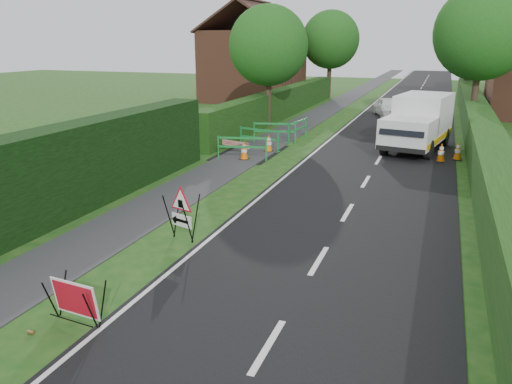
% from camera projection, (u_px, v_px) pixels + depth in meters
% --- Properties ---
extents(ground, '(120.00, 120.00, 0.00)m').
position_uv_depth(ground, '(199.00, 263.00, 11.14)').
color(ground, '#164614').
rests_on(ground, ground).
extents(road_surface, '(6.00, 90.00, 0.02)m').
position_uv_depth(road_surface, '(414.00, 100.00, 41.69)').
color(road_surface, black).
rests_on(road_surface, ground).
extents(footpath, '(2.00, 90.00, 0.02)m').
position_uv_depth(footpath, '(349.00, 97.00, 43.52)').
color(footpath, '#2D2D30').
rests_on(footpath, ground).
extents(hedge_west_near, '(1.10, 18.00, 2.50)m').
position_uv_depth(hedge_west_near, '(24.00, 234.00, 12.80)').
color(hedge_west_near, black).
rests_on(hedge_west_near, ground).
extents(hedge_west_far, '(1.00, 24.00, 1.80)m').
position_uv_depth(hedge_west_far, '(282.00, 117.00, 32.53)').
color(hedge_west_far, '#14380F').
rests_on(hedge_west_far, ground).
extents(hedge_east, '(1.20, 50.00, 1.50)m').
position_uv_depth(hedge_east, '(478.00, 147.00, 23.32)').
color(hedge_east, '#14380F').
rests_on(hedge_east, ground).
extents(house_west, '(7.50, 7.40, 7.88)m').
position_uv_depth(house_west, '(254.00, 64.00, 40.53)').
color(house_west, brown).
rests_on(house_west, ground).
extents(tree_nw, '(4.40, 4.40, 6.70)m').
position_uv_depth(tree_nw, '(268.00, 46.00, 27.51)').
color(tree_nw, '#2D2116').
rests_on(tree_nw, ground).
extents(tree_ne, '(5.20, 5.20, 7.79)m').
position_uv_depth(tree_ne, '(482.00, 33.00, 27.23)').
color(tree_ne, '#2D2116').
rests_on(tree_ne, ground).
extents(tree_fw, '(4.80, 4.80, 7.24)m').
position_uv_depth(tree_fw, '(331.00, 40.00, 41.76)').
color(tree_fw, '#2D2116').
rests_on(tree_fw, ground).
extents(tree_fe, '(4.20, 4.20, 6.33)m').
position_uv_depth(tree_fe, '(470.00, 47.00, 41.85)').
color(tree_fe, '#2D2116').
rests_on(tree_fe, ground).
extents(red_rect_sign, '(0.99, 0.65, 0.81)m').
position_uv_depth(red_rect_sign, '(75.00, 300.00, 8.60)').
color(red_rect_sign, black).
rests_on(red_rect_sign, ground).
extents(triangle_sign, '(1.00, 1.00, 1.17)m').
position_uv_depth(triangle_sign, '(180.00, 209.00, 12.15)').
color(triangle_sign, black).
rests_on(triangle_sign, ground).
extents(works_van, '(2.99, 5.58, 2.42)m').
position_uv_depth(works_van, '(419.00, 121.00, 22.40)').
color(works_van, silver).
rests_on(works_van, ground).
extents(traffic_cone_0, '(0.38, 0.38, 0.79)m').
position_uv_depth(traffic_cone_0, '(441.00, 152.00, 20.30)').
color(traffic_cone_0, black).
rests_on(traffic_cone_0, ground).
extents(traffic_cone_1, '(0.38, 0.38, 0.79)m').
position_uv_depth(traffic_cone_1, '(458.00, 151.00, 20.63)').
color(traffic_cone_1, black).
rests_on(traffic_cone_1, ground).
extents(traffic_cone_2, '(0.38, 0.38, 0.79)m').
position_uv_depth(traffic_cone_2, '(436.00, 135.00, 24.03)').
color(traffic_cone_2, black).
rests_on(traffic_cone_2, ground).
extents(traffic_cone_3, '(0.38, 0.38, 0.79)m').
position_uv_depth(traffic_cone_3, '(244.00, 150.00, 20.69)').
color(traffic_cone_3, black).
rests_on(traffic_cone_3, ground).
extents(traffic_cone_4, '(0.38, 0.38, 0.79)m').
position_uv_depth(traffic_cone_4, '(269.00, 143.00, 22.17)').
color(traffic_cone_4, black).
rests_on(traffic_cone_4, ground).
extents(ped_barrier_0, '(2.08, 0.85, 1.00)m').
position_uv_depth(ped_barrier_0, '(242.00, 145.00, 20.56)').
color(ped_barrier_0, '#178133').
rests_on(ped_barrier_0, ground).
extents(ped_barrier_1, '(2.09, 0.80, 1.00)m').
position_uv_depth(ped_barrier_1, '(259.00, 136.00, 22.44)').
color(ped_barrier_1, '#178133').
rests_on(ped_barrier_1, ground).
extents(ped_barrier_2, '(2.08, 0.85, 1.00)m').
position_uv_depth(ped_barrier_2, '(275.00, 130.00, 24.08)').
color(ped_barrier_2, '#178133').
rests_on(ped_barrier_2, ground).
extents(ped_barrier_3, '(0.68, 2.09, 1.00)m').
position_uv_depth(ped_barrier_3, '(298.00, 127.00, 24.71)').
color(ped_barrier_3, '#178133').
rests_on(ped_barrier_3, ground).
extents(redwhite_plank, '(1.44, 0.48, 0.25)m').
position_uv_depth(redwhite_plank, '(236.00, 154.00, 21.79)').
color(redwhite_plank, red).
rests_on(redwhite_plank, ground).
extents(litter_can, '(0.12, 0.07, 0.07)m').
position_uv_depth(litter_can, '(31.00, 334.00, 8.42)').
color(litter_can, '#BF7F4C').
rests_on(litter_can, ground).
extents(hatchback_car, '(2.48, 3.81, 1.21)m').
position_uv_depth(hatchback_car, '(388.00, 107.00, 32.54)').
color(hatchback_car, white).
rests_on(hatchback_car, ground).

